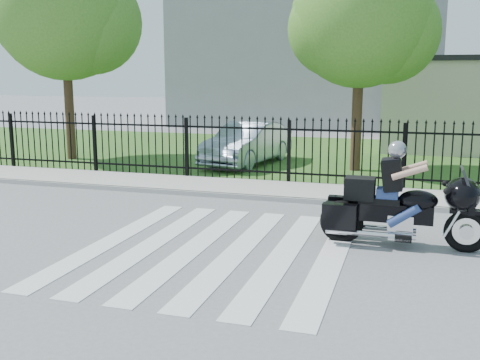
# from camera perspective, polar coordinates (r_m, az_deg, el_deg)

# --- Properties ---
(ground) EXTENTS (120.00, 120.00, 0.00)m
(ground) POSITION_cam_1_polar(r_m,az_deg,el_deg) (9.87, -2.50, -7.08)
(ground) COLOR slate
(ground) RESTS_ON ground
(crosswalk) EXTENTS (5.00, 5.50, 0.01)m
(crosswalk) POSITION_cam_1_polar(r_m,az_deg,el_deg) (9.87, -2.50, -7.04)
(crosswalk) COLOR silver
(crosswalk) RESTS_ON ground
(sidewalk) EXTENTS (40.00, 2.00, 0.12)m
(sidewalk) POSITION_cam_1_polar(r_m,az_deg,el_deg) (14.51, 4.11, -1.07)
(sidewalk) COLOR #ADAAA3
(sidewalk) RESTS_ON ground
(curb) EXTENTS (40.00, 0.12, 0.12)m
(curb) POSITION_cam_1_polar(r_m,az_deg,el_deg) (13.56, 3.16, -1.89)
(curb) COLOR #ADAAA3
(curb) RESTS_ON ground
(grass_strip) EXTENTS (40.00, 12.00, 0.02)m
(grass_strip) POSITION_cam_1_polar(r_m,az_deg,el_deg) (21.30, 8.36, 2.48)
(grass_strip) COLOR #29581E
(grass_strip) RESTS_ON ground
(iron_fence) EXTENTS (26.00, 0.04, 1.80)m
(iron_fence) POSITION_cam_1_polar(r_m,az_deg,el_deg) (15.33, 5.00, 2.75)
(iron_fence) COLOR black
(iron_fence) RESTS_ON ground
(tree_left) EXTENTS (4.80, 4.80, 7.58)m
(tree_left) POSITION_cam_1_polar(r_m,az_deg,el_deg) (21.02, -17.46, 16.12)
(tree_left) COLOR #382316
(tree_left) RESTS_ON ground
(tree_mid) EXTENTS (4.20, 4.20, 6.78)m
(tree_mid) POSITION_cam_1_polar(r_m,az_deg,el_deg) (18.01, 12.15, 15.73)
(tree_mid) COLOR #382316
(tree_mid) RESTS_ON ground
(building_tall) EXTENTS (15.00, 10.00, 12.00)m
(building_tall) POSITION_cam_1_polar(r_m,az_deg,el_deg) (35.52, 7.27, 15.43)
(building_tall) COLOR gray
(building_tall) RESTS_ON ground
(motorcycle_rider) EXTENTS (2.91, 0.86, 1.92)m
(motorcycle_rider) POSITION_cam_1_polar(r_m,az_deg,el_deg) (10.26, 15.76, -2.23)
(motorcycle_rider) COLOR black
(motorcycle_rider) RESTS_ON ground
(parked_car) EXTENTS (2.24, 4.48, 1.41)m
(parked_car) POSITION_cam_1_polar(r_m,az_deg,el_deg) (18.90, 0.74, 3.74)
(parked_car) COLOR #A0B2C9
(parked_car) RESTS_ON grass_strip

